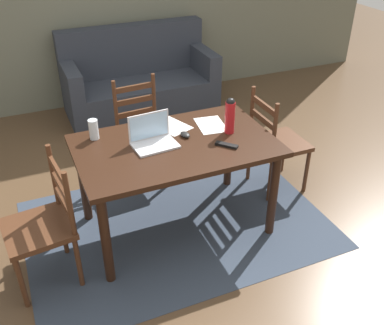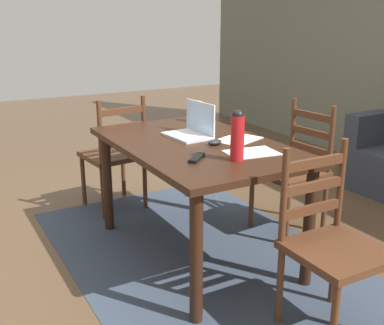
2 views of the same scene
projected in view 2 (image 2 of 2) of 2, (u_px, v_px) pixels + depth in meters
The scene contains 13 objects.
ground_plane at pixel (196, 253), 3.27m from camera, with size 14.00×14.00×0.00m, color brown.
area_rug at pixel (196, 252), 3.27m from camera, with size 2.42×1.66×0.01m, color #333D4C.
dining_table at pixel (196, 158), 3.07m from camera, with size 1.48×0.92×0.78m.
chair_far_head at pixel (294, 170), 3.53m from camera, with size 0.47×0.47×0.95m.
chair_left_near at pixel (115, 155), 3.91m from camera, with size 0.49×0.49×0.95m.
chair_right_far at pixel (332, 246), 2.36m from camera, with size 0.44×0.44×0.95m.
laptop at pixel (193, 128), 3.18m from camera, with size 0.34×0.25×0.23m.
water_bottle at pixel (237, 134), 2.62m from camera, with size 0.08×0.08×0.29m.
drinking_glass at pixel (197, 112), 3.61m from camera, with size 0.07×0.07×0.16m, color silver.
computer_mouse at pixel (215, 142), 2.98m from camera, with size 0.06×0.10×0.03m, color black.
tv_remote at pixel (197, 158), 2.67m from camera, with size 0.04×0.17×0.02m, color black.
paper_stack_left at pixel (252, 153), 2.81m from camera, with size 0.21×0.30×0.00m, color white.
paper_stack_right at pixel (238, 139), 3.11m from camera, with size 0.21×0.30×0.00m, color white.
Camera 2 is at (2.55, -1.47, 1.55)m, focal length 44.78 mm.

